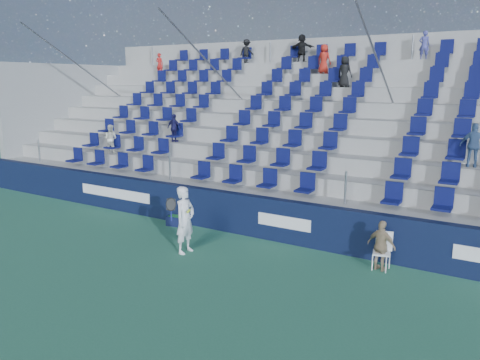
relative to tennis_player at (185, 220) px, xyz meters
name	(u,v)px	position (x,y,z in m)	size (l,w,h in m)	color
ground	(173,269)	(0.42, -1.05, -0.89)	(70.00, 70.00, 0.00)	#307053
sponsor_wall	(240,214)	(0.42, 2.10, -0.29)	(24.00, 0.32, 1.20)	#0E1633
grandstand	(310,143)	(0.41, 7.20, 1.24)	(24.00, 8.17, 6.63)	gray
tennis_player	(185,220)	(0.00, 0.00, 0.00)	(0.69, 0.66, 1.78)	white
line_judge_chair	(383,248)	(4.72, 1.60, -0.37)	(0.48, 0.50, 0.91)	white
line_judge	(381,246)	(4.72, 1.45, -0.28)	(0.72, 0.30, 1.23)	tan
ball_bin	(176,220)	(-1.69, 1.70, -0.72)	(0.59, 0.43, 0.31)	#10163B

